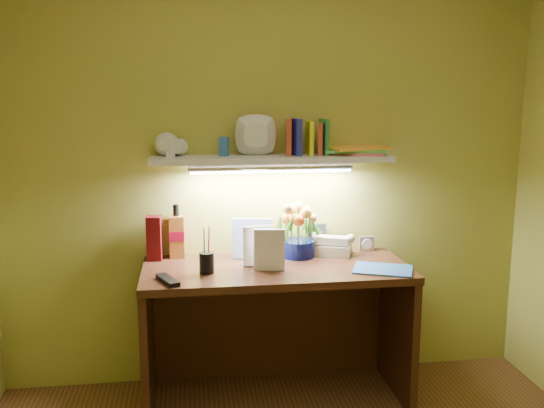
{
  "coord_description": "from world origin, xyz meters",
  "views": [
    {
      "loc": [
        -0.44,
        -1.84,
        1.67
      ],
      "look_at": [
        -0.0,
        1.35,
        1.06
      ],
      "focal_mm": 40.0,
      "sensor_mm": 36.0,
      "label": 1
    }
  ],
  "objects_px": {
    "telephone": "(333,244)",
    "desk_clock": "(366,243)",
    "desk": "(276,333)",
    "whisky_bottle": "(177,231)",
    "flower_bouquet": "(298,228)"
  },
  "relations": [
    {
      "from": "telephone",
      "to": "desk_clock",
      "type": "height_order",
      "value": "telephone"
    },
    {
      "from": "desk",
      "to": "whisky_bottle",
      "type": "relative_size",
      "value": 4.7
    },
    {
      "from": "flower_bouquet",
      "to": "telephone",
      "type": "height_order",
      "value": "flower_bouquet"
    },
    {
      "from": "flower_bouquet",
      "to": "desk",
      "type": "bearing_deg",
      "value": -130.8
    },
    {
      "from": "telephone",
      "to": "whisky_bottle",
      "type": "height_order",
      "value": "whisky_bottle"
    },
    {
      "from": "desk",
      "to": "flower_bouquet",
      "type": "bearing_deg",
      "value": 49.2
    },
    {
      "from": "whisky_bottle",
      "to": "desk_clock",
      "type": "bearing_deg",
      "value": -0.11
    },
    {
      "from": "whisky_bottle",
      "to": "flower_bouquet",
      "type": "bearing_deg",
      "value": -6.79
    },
    {
      "from": "flower_bouquet",
      "to": "whisky_bottle",
      "type": "height_order",
      "value": "flower_bouquet"
    },
    {
      "from": "desk_clock",
      "to": "telephone",
      "type": "bearing_deg",
      "value": -162.69
    },
    {
      "from": "flower_bouquet",
      "to": "telephone",
      "type": "relative_size",
      "value": 1.58
    },
    {
      "from": "telephone",
      "to": "whisky_bottle",
      "type": "relative_size",
      "value": 0.69
    },
    {
      "from": "desk_clock",
      "to": "desk",
      "type": "bearing_deg",
      "value": -154.92
    },
    {
      "from": "flower_bouquet",
      "to": "whisky_bottle",
      "type": "bearing_deg",
      "value": 173.21
    },
    {
      "from": "desk_clock",
      "to": "whisky_bottle",
      "type": "relative_size",
      "value": 0.28
    }
  ]
}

